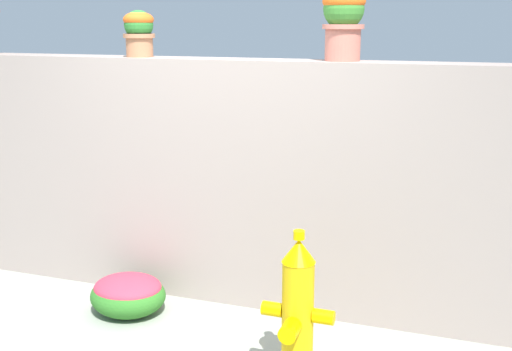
{
  "coord_description": "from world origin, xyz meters",
  "views": [
    {
      "loc": [
        1.62,
        -3.11,
        2.06
      ],
      "look_at": [
        0.23,
        0.91,
        1.02
      ],
      "focal_mm": 44.59,
      "sensor_mm": 36.0,
      "label": 1
    }
  ],
  "objects_px": {
    "potted_plant_2": "(344,17)",
    "fire_hydrant": "(297,315)",
    "potted_plant_1": "(139,30)",
    "flower_bush_left": "(128,293)"
  },
  "relations": [
    {
      "from": "potted_plant_1",
      "to": "flower_bush_left",
      "type": "relative_size",
      "value": 0.61
    },
    {
      "from": "potted_plant_1",
      "to": "fire_hydrant",
      "type": "height_order",
      "value": "potted_plant_1"
    },
    {
      "from": "potted_plant_1",
      "to": "flower_bush_left",
      "type": "distance_m",
      "value": 1.91
    },
    {
      "from": "potted_plant_2",
      "to": "fire_hydrant",
      "type": "xyz_separation_m",
      "value": [
        -0.01,
        -0.99,
        -1.66
      ]
    },
    {
      "from": "fire_hydrant",
      "to": "flower_bush_left",
      "type": "bearing_deg",
      "value": 161.29
    },
    {
      "from": "potted_plant_1",
      "to": "potted_plant_2",
      "type": "height_order",
      "value": "potted_plant_2"
    },
    {
      "from": "fire_hydrant",
      "to": "potted_plant_1",
      "type": "bearing_deg",
      "value": 147.01
    },
    {
      "from": "potted_plant_2",
      "to": "flower_bush_left",
      "type": "bearing_deg",
      "value": -159.57
    },
    {
      "from": "potted_plant_2",
      "to": "flower_bush_left",
      "type": "xyz_separation_m",
      "value": [
        -1.4,
        -0.52,
        -1.93
      ]
    },
    {
      "from": "potted_plant_1",
      "to": "potted_plant_2",
      "type": "relative_size",
      "value": 0.71
    }
  ]
}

